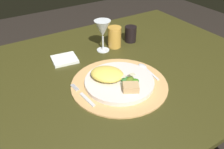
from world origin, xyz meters
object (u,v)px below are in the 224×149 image
object	(u,v)px
wine_glass	(103,30)
amber_tumbler	(115,37)
spoon	(145,68)
dinner_plate	(119,82)
napkin	(65,59)
dark_tumbler	(130,34)
dining_table	(106,100)
fork	(83,96)

from	to	relation	value
wine_glass	amber_tumbler	distance (m)	0.09
spoon	amber_tumbler	bearing A→B (deg)	88.70
dinner_plate	spoon	distance (m)	0.16
napkin	wine_glass	size ratio (longest dim) A/B	0.72
dinner_plate	amber_tumbler	world-z (taller)	amber_tumbler
dinner_plate	napkin	distance (m)	0.31
napkin	dark_tumbler	xyz separation A→B (m)	(0.37, 0.00, 0.03)
dining_table	wine_glass	xyz separation A→B (m)	(0.09, 0.17, 0.27)
napkin	spoon	bearing A→B (deg)	-44.65
spoon	napkin	distance (m)	0.37
spoon	dark_tumbler	xyz separation A→B (m)	(0.11, 0.26, 0.03)
dining_table	amber_tumbler	size ratio (longest dim) A/B	13.80
fork	wine_glass	bearing A→B (deg)	48.51
napkin	wine_glass	world-z (taller)	wine_glass
fork	amber_tumbler	size ratio (longest dim) A/B	1.49
spoon	dark_tumbler	distance (m)	0.29
dining_table	spoon	world-z (taller)	spoon
fork	dark_tumbler	distance (m)	0.51
spoon	wine_glass	size ratio (longest dim) A/B	0.90
spoon	wine_glass	bearing A→B (deg)	104.33
wine_glass	dark_tumbler	distance (m)	0.19
dining_table	wine_glass	size ratio (longest dim) A/B	9.34
spoon	dark_tumbler	bearing A→B (deg)	67.34
amber_tumbler	dinner_plate	bearing A→B (deg)	-119.57
napkin	dark_tumbler	world-z (taller)	dark_tumbler
fork	napkin	xyz separation A→B (m)	(0.04, 0.28, -0.00)
spoon	napkin	world-z (taller)	same
dinner_plate	fork	xyz separation A→B (m)	(-0.15, 0.00, -0.01)
napkin	wine_glass	distance (m)	0.22
napkin	amber_tumbler	size ratio (longest dim) A/B	1.06
wine_glass	amber_tumbler	size ratio (longest dim) A/B	1.48
dining_table	dark_tumbler	size ratio (longest dim) A/B	17.59
fork	napkin	distance (m)	0.29
dinner_plate	wine_glass	distance (m)	0.31
wine_glass	fork	bearing A→B (deg)	-131.49
dinner_plate	spoon	bearing A→B (deg)	10.04
wine_glass	napkin	bearing A→B (deg)	177.27
fork	wine_glass	distance (m)	0.38
dinner_plate	wine_glass	world-z (taller)	wine_glass
fork	amber_tumbler	distance (m)	0.42
dark_tumbler	spoon	bearing A→B (deg)	-112.66
dinner_plate	dark_tumbler	xyz separation A→B (m)	(0.26, 0.29, 0.03)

